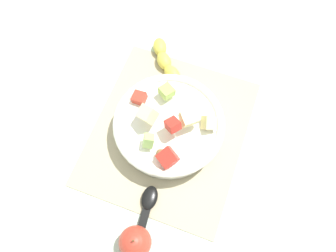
# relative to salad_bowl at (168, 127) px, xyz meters

# --- Properties ---
(ground_plane) EXTENTS (2.40, 2.40, 0.00)m
(ground_plane) POSITION_rel_salad_bowl_xyz_m (-0.00, 0.00, -0.04)
(ground_plane) COLOR silver
(placemat) EXTENTS (0.42, 0.36, 0.01)m
(placemat) POSITION_rel_salad_bowl_xyz_m (-0.00, 0.00, -0.04)
(placemat) COLOR tan
(placemat) RESTS_ON ground_plane
(salad_bowl) EXTENTS (0.26, 0.26, 0.12)m
(salad_bowl) POSITION_rel_salad_bowl_xyz_m (0.00, 0.00, 0.00)
(salad_bowl) COLOR white
(salad_bowl) RESTS_ON placemat
(serving_spoon) EXTENTS (0.24, 0.05, 0.01)m
(serving_spoon) POSITION_rel_salad_bowl_xyz_m (0.22, 0.02, -0.03)
(serving_spoon) COLOR black
(serving_spoon) RESTS_ON placemat
(whole_apple) EXTENTS (0.07, 0.07, 0.08)m
(whole_apple) POSITION_rel_salad_bowl_xyz_m (0.27, 0.02, -0.01)
(whole_apple) COLOR #BC3828
(whole_apple) RESTS_ON ground_plane
(banana_whole) EXTENTS (0.13, 0.12, 0.04)m
(banana_whole) POSITION_rel_salad_bowl_xyz_m (-0.19, -0.08, -0.02)
(banana_whole) COLOR yellow
(banana_whole) RESTS_ON ground_plane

